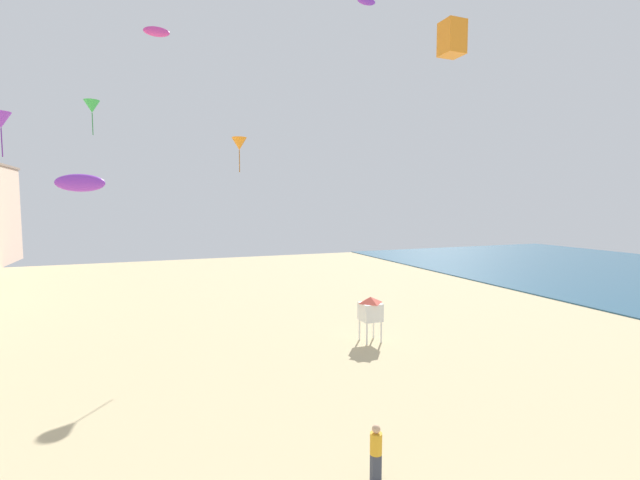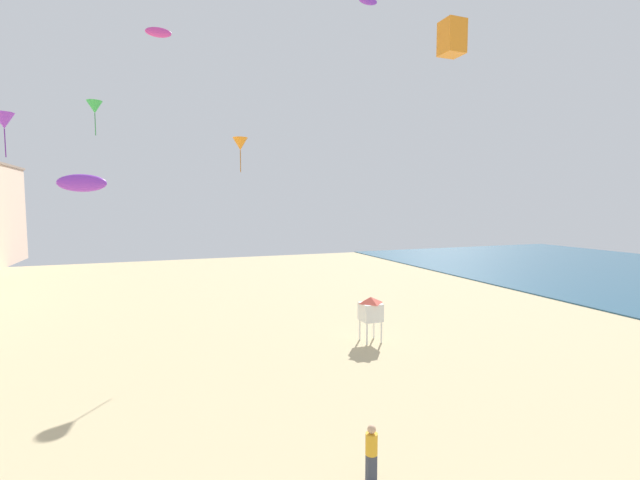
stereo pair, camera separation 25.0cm
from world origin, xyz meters
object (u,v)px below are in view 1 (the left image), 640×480
at_px(kite_purple_parafoil_2, 80,183).
at_px(lifeguard_stand, 370,309).
at_px(kite_purple_delta, 1,120).
at_px(kite_purple_parafoil, 366,1).
at_px(kite_orange_box, 452,38).
at_px(kite_orange_delta, 239,144).
at_px(kite_magenta_parafoil, 157,32).
at_px(kite_flyer, 376,450).
at_px(kite_green_delta, 92,107).

bearing_deg(kite_purple_parafoil_2, lifeguard_stand, -25.10).
relative_size(kite_purple_delta, kite_purple_parafoil_2, 1.09).
height_order(kite_purple_parafoil, kite_orange_box, kite_purple_parafoil).
bearing_deg(kite_orange_box, lifeguard_stand, 120.23).
xyz_separation_m(lifeguard_stand, kite_orange_delta, (-5.88, 7.03, 9.77)).
bearing_deg(kite_purple_parafoil_2, kite_magenta_parafoil, 43.48).
xyz_separation_m(lifeguard_stand, kite_magenta_parafoil, (-10.59, 11.28, 17.62)).
relative_size(kite_flyer, lifeguard_stand, 0.64).
xyz_separation_m(kite_purple_delta, kite_magenta_parafoil, (9.54, -1.33, 6.34)).
bearing_deg(lifeguard_stand, kite_orange_box, -54.51).
distance_m(kite_green_delta, kite_purple_delta, 6.33).
relative_size(kite_purple_delta, kite_magenta_parafoil, 1.66).
bearing_deg(kite_green_delta, kite_purple_delta, -144.83).
bearing_deg(kite_orange_delta, kite_green_delta, 135.79).
distance_m(kite_flyer, kite_purple_parafoil, 32.90).
relative_size(kite_magenta_parafoil, kite_orange_delta, 0.77).
distance_m(kite_purple_parafoil, kite_purple_parafoil_2, 24.90).
bearing_deg(kite_purple_delta, kite_orange_delta, -21.43).
relative_size(kite_orange_box, kite_magenta_parafoil, 0.92).
height_order(kite_purple_parafoil_2, kite_orange_delta, kite_orange_delta).
distance_m(kite_orange_box, kite_magenta_parafoil, 20.13).
xyz_separation_m(kite_flyer, kite_purple_delta, (-14.36, 23.77, 12.20)).
bearing_deg(kite_purple_delta, kite_purple_parafoil_2, -47.67).
height_order(kite_purple_parafoil, kite_purple_parafoil_2, kite_purple_parafoil).
xyz_separation_m(kite_flyer, kite_purple_parafoil_2, (-9.28, 18.20, 8.03)).
distance_m(kite_green_delta, kite_purple_parafoil_2, 10.91).
xyz_separation_m(kite_green_delta, kite_purple_parafoil_2, (0.15, -9.04, -6.12)).
xyz_separation_m(kite_orange_box, kite_orange_delta, (-8.08, 10.80, -3.96)).
relative_size(kite_flyer, kite_purple_parafoil_2, 0.63).
relative_size(kite_magenta_parafoil, kite_purple_parafoil_2, 0.66).
bearing_deg(kite_flyer, kite_purple_parafoil, -91.33).
bearing_deg(kite_purple_parafoil_2, kite_flyer, -62.98).
distance_m(kite_flyer, kite_orange_box, 18.24).
xyz_separation_m(kite_purple_parafoil_2, kite_orange_delta, (9.17, -0.02, 2.66)).
distance_m(kite_orange_box, kite_purple_parafoil_2, 21.42).
relative_size(kite_flyer, kite_orange_box, 1.04).
distance_m(kite_purple_parafoil, kite_orange_delta, 16.38).
xyz_separation_m(lifeguard_stand, kite_green_delta, (-15.20, 16.09, 13.23)).
height_order(kite_green_delta, kite_magenta_parafoil, kite_magenta_parafoil).
relative_size(kite_purple_parafoil, kite_purple_parafoil_2, 0.60).
xyz_separation_m(kite_green_delta, kite_purple_parafoil, (20.06, -5.85, 8.48)).
height_order(kite_flyer, kite_orange_delta, kite_orange_delta).
height_order(kite_flyer, lifeguard_stand, lifeguard_stand).
relative_size(lifeguard_stand, kite_purple_parafoil_2, 0.98).
xyz_separation_m(lifeguard_stand, kite_purple_parafoil, (4.86, 10.23, 21.71)).
height_order(kite_purple_delta, kite_orange_box, kite_orange_box).
bearing_deg(kite_magenta_parafoil, kite_flyer, -77.88).
bearing_deg(kite_magenta_parafoil, kite_green_delta, 133.84).
height_order(kite_purple_delta, kite_purple_parafoil, kite_purple_parafoil).
bearing_deg(kite_flyer, kite_magenta_parafoil, -52.79).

